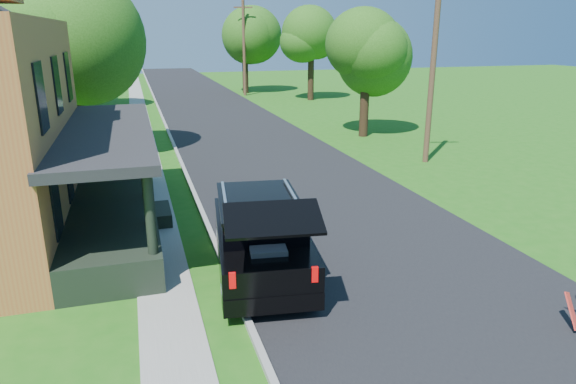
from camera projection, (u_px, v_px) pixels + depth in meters
name	position (u px, v px, depth m)	size (l,w,h in m)	color
ground	(403.00, 281.00, 12.57)	(140.00, 140.00, 0.00)	#1E6013
street	(239.00, 134.00, 30.84)	(8.00, 120.00, 0.02)	black
curb	(170.00, 137.00, 29.73)	(0.15, 120.00, 0.12)	gray
sidewalk	(143.00, 139.00, 29.30)	(1.30, 120.00, 0.03)	gray
front_walk	(22.00, 235.00, 15.43)	(6.50, 1.20, 0.03)	gray
neighbor_house_far	(37.00, 52.00, 44.16)	(12.78, 12.78, 8.30)	#B2AA9E
black_suv	(260.00, 236.00, 12.76)	(2.74, 5.69, 2.55)	black
skateboard	(572.00, 312.00, 10.49)	(0.28, 0.57, 0.70)	#B51A0F
tree_left_mid	(72.00, 37.00, 23.39)	(6.47, 6.27, 8.69)	black
tree_left_far	(56.00, 27.00, 38.42)	(8.34, 8.50, 9.78)	black
tree_right_near	(366.00, 49.00, 28.64)	(4.87, 4.79, 7.41)	black
tree_right_mid	(311.00, 36.00, 44.46)	(5.77, 5.49, 8.24)	black
tree_right_far	(244.00, 36.00, 49.88)	(6.66, 6.69, 8.69)	black
utility_pole_near	(433.00, 70.00, 22.89)	(1.59, 0.49, 8.17)	#493422
utility_pole_far	(244.00, 47.00, 48.13)	(1.73, 0.43, 8.65)	#493422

